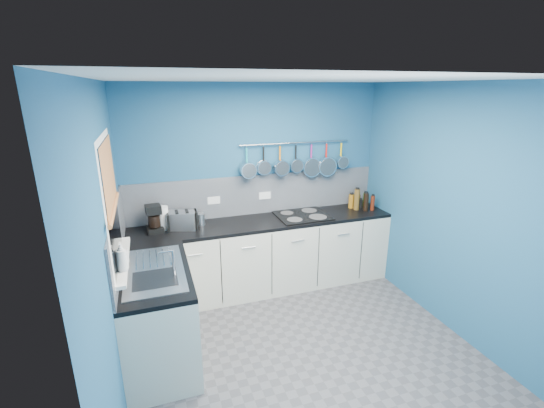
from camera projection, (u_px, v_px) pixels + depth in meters
floor at (301, 346)px, 3.66m from camera, size 3.20×3.00×0.02m
ceiling at (309, 78)px, 2.90m from camera, size 3.20×3.00×0.02m
wall_back at (256, 186)px, 4.65m from camera, size 3.20×0.02×2.50m
wall_front at (421, 327)px, 1.92m from camera, size 3.20×0.02×2.50m
wall_left at (108, 252)px, 2.79m from camera, size 0.02×3.00×2.50m
wall_right at (449, 209)px, 3.78m from camera, size 0.02×3.00×2.50m
backsplash_back at (257, 194)px, 4.66m from camera, size 3.20×0.02×0.50m
backsplash_left at (118, 235)px, 3.37m from camera, size 0.02×1.80×0.50m
cabinet_run_back at (264, 256)px, 4.62m from camera, size 3.20×0.60×0.86m
worktop_back at (264, 222)px, 4.48m from camera, size 3.20×0.60×0.04m
cabinet_run_left at (159, 316)px, 3.41m from camera, size 0.60×1.20×0.86m
worktop_left at (154, 272)px, 3.27m from camera, size 0.60×1.20×0.04m
window_frame at (111, 203)px, 2.98m from camera, size 0.01×1.00×1.10m
window_glass at (112, 203)px, 2.98m from camera, size 0.01×0.90×1.00m
bamboo_blind at (109, 175)px, 2.92m from camera, size 0.01×0.90×0.55m
window_sill at (122, 260)px, 3.15m from camera, size 0.10×0.98×0.03m
sink_unit at (154, 270)px, 3.26m from camera, size 0.50×0.95×0.01m
mixer_tap at (173, 263)px, 3.11m from camera, size 0.12×0.08×0.26m
socket_left at (214, 200)px, 4.48m from camera, size 0.15×0.01×0.09m
socket_right at (265, 196)px, 4.68m from camera, size 0.15×0.01×0.09m
pot_rail at (296, 143)px, 4.59m from camera, size 1.45×0.02×0.02m
soap_bottle_a at (121, 256)px, 2.91m from camera, size 0.10×0.10×0.24m
soap_bottle_b at (123, 254)px, 3.03m from camera, size 0.08×0.09×0.17m
paper_towel at (163, 218)px, 4.16m from camera, size 0.12×0.12×0.27m
coffee_maker at (154, 219)px, 4.09m from camera, size 0.19×0.21×0.30m
toaster at (182, 220)px, 4.19m from camera, size 0.35×0.26×0.20m
canister at (201, 219)px, 4.31m from camera, size 0.11×0.11×0.14m
hob at (302, 215)px, 4.64m from camera, size 0.64×0.56×0.01m
pan_0 at (247, 161)px, 4.44m from camera, size 0.19×0.13×0.38m
pan_1 at (264, 160)px, 4.50m from camera, size 0.18×0.07×0.37m
pan_2 at (280, 159)px, 4.57m from camera, size 0.20×0.12×0.39m
pan_3 at (296, 158)px, 4.63m from camera, size 0.18×0.08×0.37m
pan_4 at (311, 160)px, 4.71m from camera, size 0.25×0.07×0.44m
pan_5 at (326, 159)px, 4.77m from camera, size 0.25×0.09×0.44m
pan_6 at (341, 154)px, 4.83m from camera, size 0.16×0.11×0.35m
condiment_0 at (365, 200)px, 4.99m from camera, size 0.06×0.06×0.19m
condiment_1 at (358, 201)px, 4.98m from camera, size 0.06×0.06×0.16m
condiment_2 at (351, 201)px, 4.92m from camera, size 0.07×0.07×0.19m
condiment_3 at (366, 203)px, 4.92m from camera, size 0.06×0.06×0.15m
condiment_4 at (360, 204)px, 4.90m from camera, size 0.07×0.07×0.12m
condiment_5 at (357, 199)px, 4.83m from camera, size 0.07×0.07×0.28m
condiment_6 at (373, 203)px, 4.83m from camera, size 0.05×0.05×0.20m
condiment_7 at (366, 202)px, 4.80m from camera, size 0.06×0.06×0.23m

